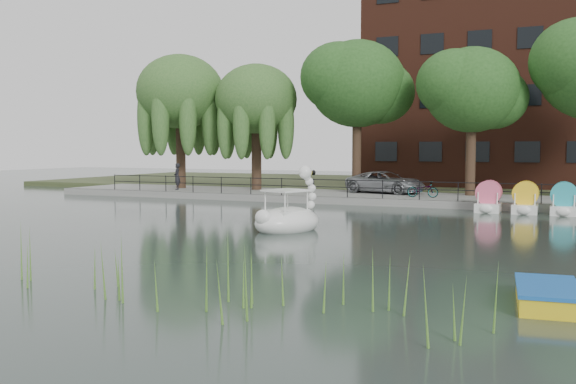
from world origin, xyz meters
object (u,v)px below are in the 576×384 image
Objects in this scene: swan_boat at (288,217)px; minivan at (386,181)px; pedestrian at (177,175)px; yellow_rowboat at (548,295)px; bicycle at (423,188)px.

minivan is at bearing 113.48° from swan_boat.
pedestrian is 31.69m from yellow_rowboat.
minivan reaches higher than bicycle.
minivan is 1.62× the size of swan_boat.
yellow_rowboat is at bearing 13.81° from pedestrian.
minivan is 2.76× the size of pedestrian.
swan_boat reaches higher than bicycle.
bicycle is 0.71× the size of yellow_rowboat.
bicycle is at bearing -117.54° from minivan.
bicycle is 16.04m from pedestrian.
swan_boat reaches higher than minivan.
minivan is 3.61m from bicycle.
pedestrian is at bearing 158.23° from swan_boat.
pedestrian reaches higher than minivan.
minivan is 2.24× the size of yellow_rowboat.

